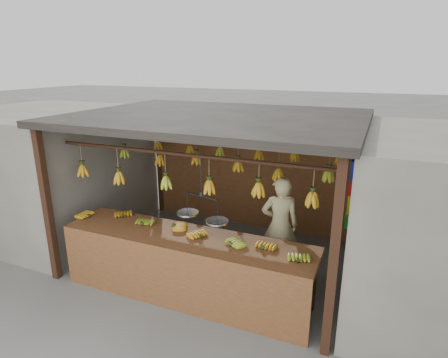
% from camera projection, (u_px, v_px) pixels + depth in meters
% --- Properties ---
extents(ground, '(80.00, 80.00, 0.00)m').
position_uv_depth(ground, '(217.00, 258.00, 6.29)').
color(ground, '#5B5B57').
extents(stall, '(4.30, 3.30, 2.40)m').
position_uv_depth(stall, '(225.00, 139.00, 5.99)').
color(stall, black).
rests_on(stall, ground).
extents(neighbor_left, '(3.00, 3.00, 2.30)m').
position_uv_depth(neighbor_left, '(48.00, 169.00, 7.29)').
color(neighbor_left, slate).
rests_on(neighbor_left, ground).
extents(counter, '(3.55, 0.81, 0.96)m').
position_uv_depth(counter, '(182.00, 253.00, 4.98)').
color(counter, brown).
rests_on(counter, ground).
extents(hanging_bananas, '(3.64, 2.23, 0.40)m').
position_uv_depth(hanging_bananas, '(216.00, 165.00, 5.82)').
color(hanging_bananas, '#B67F13').
rests_on(hanging_bananas, ground).
extents(balance_scale, '(0.78, 0.40, 0.85)m').
position_uv_depth(balance_scale, '(202.00, 214.00, 4.97)').
color(balance_scale, black).
rests_on(balance_scale, ground).
extents(vendor, '(0.65, 0.53, 1.54)m').
position_uv_depth(vendor, '(280.00, 225.00, 5.67)').
color(vendor, beige).
rests_on(vendor, ground).
extents(bag_bundles, '(0.08, 0.26, 1.20)m').
position_uv_depth(bag_bundles, '(351.00, 195.00, 6.47)').
color(bag_bundles, '#1426BF').
rests_on(bag_bundles, ground).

